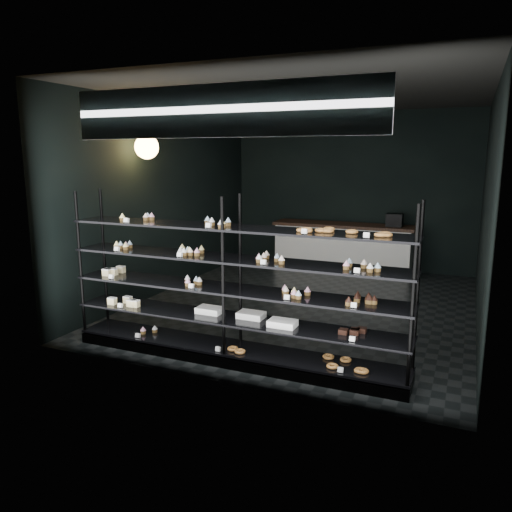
% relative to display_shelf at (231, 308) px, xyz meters
% --- Properties ---
extents(room, '(5.01, 6.01, 3.20)m').
position_rel_display_shelf_xyz_m(room, '(0.11, 2.45, 0.97)').
color(room, black).
rests_on(room, ground).
extents(display_shelf, '(4.00, 0.50, 1.91)m').
position_rel_display_shelf_xyz_m(display_shelf, '(0.00, 0.00, 0.00)').
color(display_shelf, black).
rests_on(display_shelf, room).
extents(signage, '(3.30, 0.05, 0.50)m').
position_rel_display_shelf_xyz_m(signage, '(0.11, -0.48, 2.12)').
color(signage, '#0C183F').
rests_on(signage, room).
extents(pendant_lamp, '(0.35, 0.35, 0.91)m').
position_rel_display_shelf_xyz_m(pendant_lamp, '(-2.09, 1.46, 1.82)').
color(pendant_lamp, black).
rests_on(pendant_lamp, room).
extents(service_counter, '(2.81, 0.65, 1.23)m').
position_rel_display_shelf_xyz_m(service_counter, '(0.11, 4.95, -0.13)').
color(service_counter, silver).
rests_on(service_counter, room).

